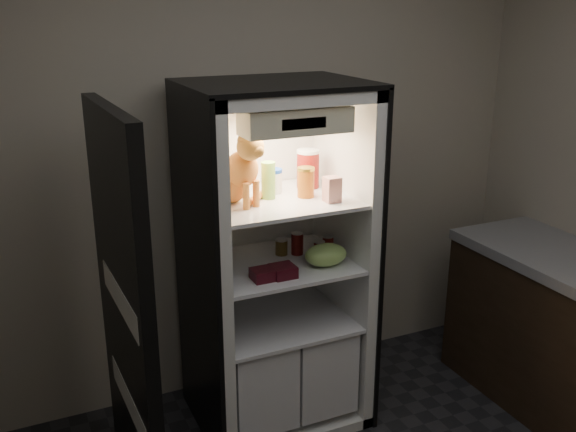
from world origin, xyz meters
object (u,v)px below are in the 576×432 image
object	(u,v)px
soda_can_a	(297,243)
refrigerator	(274,283)
berry_box_right	(283,271)
salsa_jar	(306,182)
parmesan_shaker	(268,180)
cream_carton	(332,189)
condiment_jar	(281,246)
soda_can_b	(328,246)
pepper_jar	(308,169)
grape_bag	(326,255)
mayo_tub	(274,181)
berry_box_left	(263,274)
tabby_cat	(236,174)
soda_can_c	(319,251)

from	to	relation	value
soda_can_a	refrigerator	bearing A→B (deg)	179.82
soda_can_a	berry_box_right	size ratio (longest dim) A/B	1.05
salsa_jar	parmesan_shaker	bearing A→B (deg)	163.24
cream_carton	condiment_jar	distance (m)	0.48
soda_can_b	condiment_jar	distance (m)	0.25
parmesan_shaker	salsa_jar	bearing A→B (deg)	-16.76
pepper_jar	salsa_jar	bearing A→B (deg)	-119.58
condiment_jar	grape_bag	distance (m)	0.27
parmesan_shaker	condiment_jar	size ratio (longest dim) A/B	2.06
pepper_jar	condiment_jar	distance (m)	0.44
grape_bag	mayo_tub	bearing A→B (deg)	127.75
soda_can_b	berry_box_left	distance (m)	0.47
cream_carton	berry_box_left	xyz separation A→B (m)	(-0.38, -0.01, -0.39)
condiment_jar	grape_bag	world-z (taller)	grape_bag
berry_box_left	condiment_jar	bearing A→B (deg)	50.64
soda_can_a	grape_bag	xyz separation A→B (m)	(0.07, -0.20, -0.00)
tabby_cat	berry_box_left	xyz separation A→B (m)	(0.06, -0.19, -0.47)
salsa_jar	condiment_jar	world-z (taller)	salsa_jar
tabby_cat	grape_bag	bearing A→B (deg)	-39.44
salsa_jar	soda_can_b	size ratio (longest dim) A/B	1.40
refrigerator	berry_box_left	distance (m)	0.34
salsa_jar	grape_bag	distance (m)	0.39
pepper_jar	berry_box_left	distance (m)	0.65
salsa_jar	grape_bag	world-z (taller)	salsa_jar
tabby_cat	parmesan_shaker	distance (m)	0.18
mayo_tub	pepper_jar	world-z (taller)	pepper_jar
tabby_cat	salsa_jar	xyz separation A→B (m)	(0.36, -0.05, -0.07)
salsa_jar	berry_box_left	xyz separation A→B (m)	(-0.30, -0.14, -0.40)
cream_carton	berry_box_left	bearing A→B (deg)	-178.39
mayo_tub	soda_can_c	bearing A→B (deg)	-44.81
grape_bag	berry_box_right	distance (m)	0.27
tabby_cat	berry_box_left	size ratio (longest dim) A/B	3.69
parmesan_shaker	cream_carton	size ratio (longest dim) A/B	1.49
refrigerator	salsa_jar	size ratio (longest dim) A/B	12.15
tabby_cat	refrigerator	bearing A→B (deg)	-6.52
pepper_jar	soda_can_c	xyz separation A→B (m)	(-0.03, -0.20, -0.40)
soda_can_a	berry_box_right	xyz separation A→B (m)	(-0.19, -0.24, -0.03)
soda_can_c	mayo_tub	bearing A→B (deg)	135.19
tabby_cat	soda_can_b	xyz separation A→B (m)	(0.50, -0.04, -0.44)
soda_can_a	soda_can_c	bearing A→B (deg)	-66.13
soda_can_a	berry_box_right	bearing A→B (deg)	-128.32
refrigerator	cream_carton	xyz separation A→B (m)	(0.22, -0.23, 0.56)
salsa_jar	refrigerator	bearing A→B (deg)	144.87
salsa_jar	condiment_jar	bearing A→B (deg)	122.37
refrigerator	cream_carton	distance (m)	0.65
pepper_jar	berry_box_right	world-z (taller)	pepper_jar
condiment_jar	soda_can_a	bearing A→B (deg)	-19.55
grape_bag	berry_box_right	size ratio (longest dim) A/B	1.97
parmesan_shaker	berry_box_left	distance (m)	0.48
berry_box_left	soda_can_c	bearing A→B (deg)	15.27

